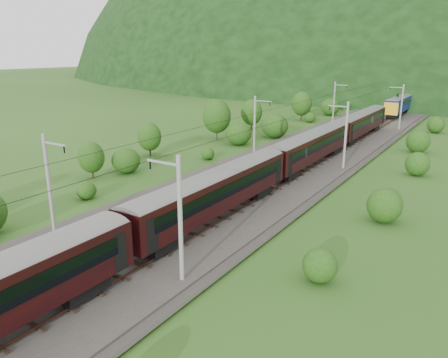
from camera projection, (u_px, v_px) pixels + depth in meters
The scene contains 14 objects.
ground at pixel (112, 259), 30.66m from camera, with size 600.00×600.00×0.00m, color #264E18.
railbed at pixel (196, 214), 38.70m from camera, with size 14.00×220.00×0.30m, color #38332D.
track_left at pixel (175, 206), 39.87m from camera, with size 2.40×220.00×0.27m.
track_right at pixel (219, 217), 37.40m from camera, with size 2.40×220.00×0.27m.
catenary_left at pixel (255, 125), 58.41m from camera, with size 2.54×192.28×8.00m.
catenary_right at pixel (345, 134), 52.10m from camera, with size 2.54×192.28×8.00m.
overhead_wires at pixel (194, 137), 36.72m from camera, with size 4.83×198.00×0.03m.
mountain_ridge at pixel (292, 69), 335.05m from camera, with size 336.00×280.00×132.00m, color black.
train at pixel (272, 159), 44.63m from camera, with size 2.82×134.59×4.89m.
hazard_post_near at pixel (358, 124), 80.06m from camera, with size 0.16×0.16×1.53m, color red.
hazard_post_far at pixel (354, 127), 76.76m from camera, with size 0.16×0.16×1.48m, color red.
signal at pixel (332, 125), 75.98m from camera, with size 0.23×0.23×2.05m.
vegetation_left at pixel (137, 152), 51.58m from camera, with size 12.63×145.20×6.73m.
vegetation_right at pixel (337, 227), 32.71m from camera, with size 6.82×108.60×3.21m.
Camera 1 is at (21.56, -19.21, 14.12)m, focal length 35.00 mm.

